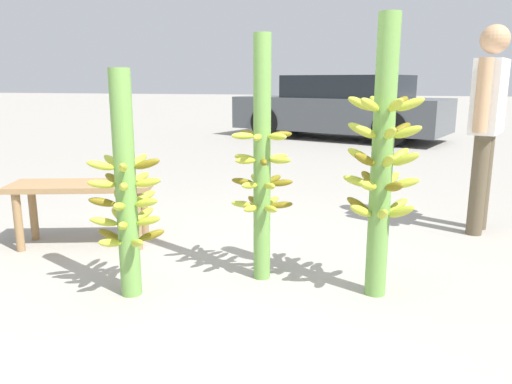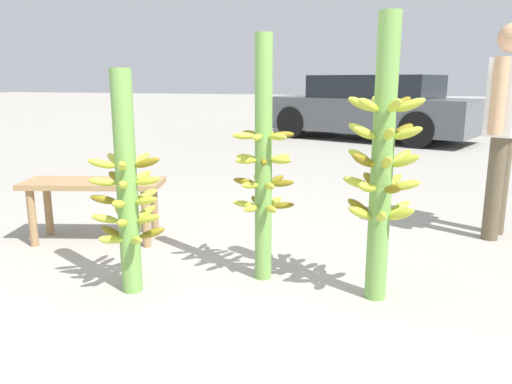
% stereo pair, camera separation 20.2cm
% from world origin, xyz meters
% --- Properties ---
extents(ground_plane, '(80.00, 80.00, 0.00)m').
position_xyz_m(ground_plane, '(0.00, 0.00, 0.00)').
color(ground_plane, '#9E998E').
extents(banana_stalk_left, '(0.42, 0.42, 1.29)m').
position_xyz_m(banana_stalk_left, '(-0.61, 0.08, 0.62)').
color(banana_stalk_left, '#6B9E47').
rests_on(banana_stalk_left, ground_plane).
extents(banana_stalk_center, '(0.38, 0.38, 1.49)m').
position_xyz_m(banana_stalk_center, '(0.07, 0.51, 0.73)').
color(banana_stalk_center, '#6B9E47').
rests_on(banana_stalk_center, ground_plane).
extents(banana_stalk_right, '(0.43, 0.42, 1.57)m').
position_xyz_m(banana_stalk_right, '(0.77, 0.44, 0.79)').
color(banana_stalk_right, '#6B9E47').
rests_on(banana_stalk_right, ground_plane).
extents(vendor_person, '(0.33, 0.65, 1.64)m').
position_xyz_m(vendor_person, '(1.55, 1.93, 0.97)').
color(vendor_person, brown).
rests_on(vendor_person, ground_plane).
extents(market_bench, '(1.11, 0.67, 0.48)m').
position_xyz_m(market_bench, '(-1.40, 0.81, 0.39)').
color(market_bench, '#99754C').
rests_on(market_bench, ground_plane).
extents(parked_car, '(4.71, 2.97, 1.32)m').
position_xyz_m(parked_car, '(-0.17, 8.42, 0.65)').
color(parked_car, '#4C5156').
rests_on(parked_car, ground_plane).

